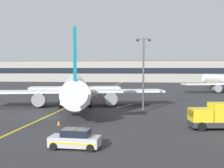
% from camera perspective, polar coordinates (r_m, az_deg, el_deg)
% --- Properties ---
extents(ground_plane, '(400.00, 400.00, 0.00)m').
position_cam_1_polar(ground_plane, '(42.66, -12.43, -6.21)').
color(ground_plane, '#2D2D30').
extents(taxiway_centreline, '(1.23, 180.00, 0.01)m').
position_cam_1_polar(taxiway_centreline, '(71.41, -4.31, -2.51)').
color(taxiway_centreline, yellow).
rests_on(taxiway_centreline, ground).
extents(airliner_foreground, '(32.20, 40.93, 11.65)m').
position_cam_1_polar(airliner_foreground, '(53.87, -6.99, -0.68)').
color(airliner_foreground, white).
rests_on(airliner_foreground, ground).
extents(apron_lamp_post, '(2.24, 0.90, 11.45)m').
position_cam_1_polar(apron_lamp_post, '(47.04, 5.95, 2.05)').
color(apron_lamp_post, '#515156').
rests_on(apron_lamp_post, ground).
extents(service_car_fifth, '(4.28, 2.14, 1.79)m').
position_cam_1_polar(service_car_fifth, '(25.90, -7.00, -10.35)').
color(service_car_fifth, '#B7B7BC').
rests_on(service_car_fifth, ground).
extents(safety_cone_by_nose_gear, '(0.44, 0.44, 0.55)m').
position_cam_1_polar(safety_cone_by_nose_gear, '(69.89, -2.82, -2.41)').
color(safety_cone_by_nose_gear, orange).
rests_on(safety_cone_by_nose_gear, ground).
extents(safety_cone_by_tail, '(0.44, 0.44, 0.55)m').
position_cam_1_polar(safety_cone_by_tail, '(36.64, -10.04, -7.27)').
color(safety_cone_by_tail, orange).
rests_on(safety_cone_by_tail, ground).
extents(terminal_building, '(143.38, 12.40, 11.16)m').
position_cam_1_polar(terminal_building, '(157.43, 1.54, 2.47)').
color(terminal_building, '#9E998E').
rests_on(terminal_building, ground).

